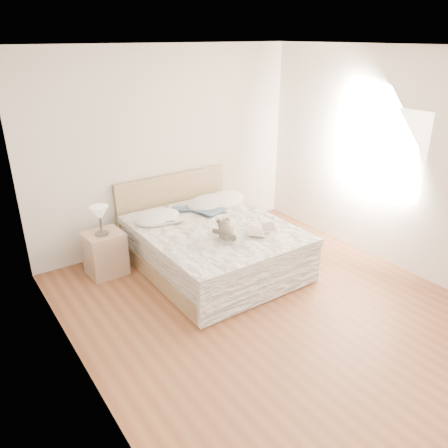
# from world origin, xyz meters

# --- Properties ---
(floor) EXTENTS (4.00, 4.50, 0.00)m
(floor) POSITION_xyz_m (0.00, 0.00, 0.00)
(floor) COLOR brown
(floor) RESTS_ON ground
(ceiling) EXTENTS (4.00, 4.50, 0.00)m
(ceiling) POSITION_xyz_m (0.00, 0.00, 2.70)
(ceiling) COLOR white
(ceiling) RESTS_ON ground
(wall_back) EXTENTS (4.00, 0.02, 2.70)m
(wall_back) POSITION_xyz_m (0.00, 2.25, 1.35)
(wall_back) COLOR silver
(wall_back) RESTS_ON ground
(wall_left) EXTENTS (0.02, 4.50, 2.70)m
(wall_left) POSITION_xyz_m (-2.00, 0.00, 1.35)
(wall_left) COLOR silver
(wall_left) RESTS_ON ground
(wall_right) EXTENTS (0.02, 4.50, 2.70)m
(wall_right) POSITION_xyz_m (2.00, 0.00, 1.35)
(wall_right) COLOR silver
(wall_right) RESTS_ON ground
(window) EXTENTS (0.02, 1.30, 1.10)m
(window) POSITION_xyz_m (1.99, 0.30, 1.45)
(window) COLOR white
(window) RESTS_ON wall_right
(bed) EXTENTS (1.72, 2.14, 1.00)m
(bed) POSITION_xyz_m (0.00, 1.19, 0.31)
(bed) COLOR tan
(bed) RESTS_ON floor
(nightstand) EXTENTS (0.47, 0.42, 0.56)m
(nightstand) POSITION_xyz_m (-1.19, 1.78, 0.28)
(nightstand) COLOR tan
(nightstand) RESTS_ON floor
(table_lamp) EXTENTS (0.27, 0.27, 0.36)m
(table_lamp) POSITION_xyz_m (-1.21, 1.76, 0.82)
(table_lamp) COLOR #47433E
(table_lamp) RESTS_ON nightstand
(pillow_left) EXTENTS (0.65, 0.47, 0.19)m
(pillow_left) POSITION_xyz_m (-0.50, 1.67, 0.64)
(pillow_left) COLOR white
(pillow_left) RESTS_ON bed
(pillow_middle) EXTENTS (0.73, 0.57, 0.20)m
(pillow_middle) POSITION_xyz_m (0.32, 1.74, 0.64)
(pillow_middle) COLOR white
(pillow_middle) RESTS_ON bed
(pillow_right) EXTENTS (0.81, 0.72, 0.20)m
(pillow_right) POSITION_xyz_m (0.59, 1.72, 0.64)
(pillow_right) COLOR white
(pillow_right) RESTS_ON bed
(blouse) EXTENTS (0.67, 0.70, 0.02)m
(blouse) POSITION_xyz_m (0.19, 1.62, 0.63)
(blouse) COLOR #334F67
(blouse) RESTS_ON bed
(photo_book) EXTENTS (0.34, 0.24, 0.02)m
(photo_book) POSITION_xyz_m (-0.36, 1.53, 0.63)
(photo_book) COLOR silver
(photo_book) RESTS_ON bed
(childrens_book) EXTENTS (0.49, 0.45, 0.03)m
(childrens_book) POSITION_xyz_m (0.38, 0.63, 0.63)
(childrens_book) COLOR beige
(childrens_book) RESTS_ON bed
(teddy_bear) EXTENTS (0.32, 0.39, 0.18)m
(teddy_bear) POSITION_xyz_m (-0.12, 0.68, 0.65)
(teddy_bear) COLOR brown
(teddy_bear) RESTS_ON bed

